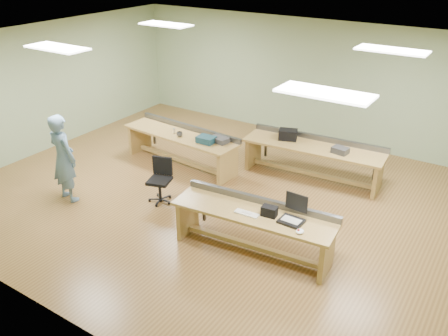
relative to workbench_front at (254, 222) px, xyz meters
The scene contains 22 objects.
floor 1.92m from the workbench_front, 139.16° to the left, with size 10.00×10.00×0.00m, color olive.
ceiling 3.06m from the workbench_front, 139.16° to the left, with size 10.00×10.00×0.00m, color silver.
wall_back 5.47m from the workbench_front, 104.96° to the left, with size 10.00×0.04×3.00m, color #8EA87F.
wall_front 3.27m from the workbench_front, 116.41° to the right, with size 10.00×0.04×3.00m, color #8EA87F.
wall_left 6.57m from the workbench_front, 169.35° to the left, with size 0.04×8.00×3.00m, color #8EA87F.
fluor_panels 3.04m from the workbench_front, 139.16° to the left, with size 6.20×3.50×0.03m.
workbench_front is the anchor object (origin of this frame).
workbench_mid 3.67m from the workbench_front, 146.28° to the left, with size 2.91×0.97×0.86m.
workbench_back 3.06m from the workbench_front, 95.18° to the left, with size 3.05×1.02×0.86m.
person 4.01m from the workbench_front, behind, with size 0.65×0.42×1.77m, color #6B8EAE.
laptop_base 0.68m from the workbench_front, ahead, with size 0.37×0.30×0.04m, color black.
laptop_screen 0.83m from the workbench_front, 14.24° to the left, with size 0.37×0.02×0.29m, color black.
keyboard 0.26m from the workbench_front, 110.59° to the right, with size 0.40×0.13×0.02m, color silver.
trackball_mouse 0.93m from the workbench_front, 11.31° to the right, with size 0.12×0.14×0.06m, color white.
camera_bag 0.39m from the workbench_front, ahead, with size 0.24×0.16×0.17m, color black.
task_chair 2.42m from the workbench_front, 169.07° to the left, with size 0.60×0.60×0.88m.
parts_bin_teal 3.00m from the workbench_front, 139.92° to the left, with size 0.38×0.28×0.13m, color #143542.
parts_bin_grey 2.96m from the workbench_front, 134.57° to the left, with size 0.41×0.26×0.11m, color #323234.
mug 3.53m from the workbench_front, 147.71° to the left, with size 0.13×0.13×0.10m, color #323234.
drinks_can 3.78m from the workbench_front, 148.37° to the left, with size 0.06×0.06×0.11m, color silver.
storage_box_back 3.18m from the workbench_front, 106.40° to the left, with size 0.39×0.28×0.22m, color black.
tray_back 2.98m from the workbench_front, 83.63° to the left, with size 0.32×0.23×0.13m, color #323234.
Camera 1 is at (4.55, -6.95, 4.69)m, focal length 38.00 mm.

